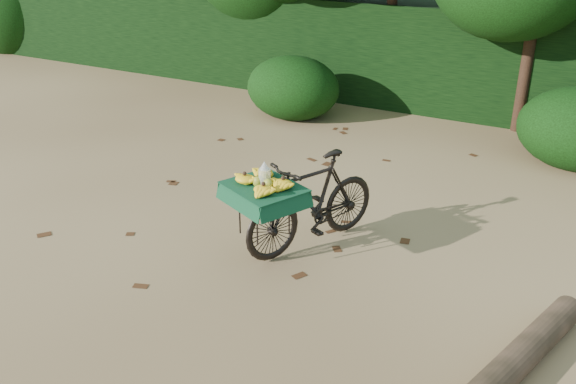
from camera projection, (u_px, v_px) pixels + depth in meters
The scene contains 5 objects.
ground at pixel (354, 283), 5.74m from camera, with size 80.00×80.00×0.00m, color tan.
vendor_bicycle at pixel (311, 201), 6.20m from camera, with size 1.23×1.81×1.00m.
hedge_backdrop at pixel (503, 61), 10.38m from camera, with size 26.00×1.80×1.80m, color black.
bush_clumps at pixel (506, 122), 8.76m from camera, with size 8.80×1.70×0.90m, color black, non-canonical shape.
leaf_litter at pixel (379, 252), 6.26m from camera, with size 7.00×7.30×0.01m, color #432411, non-canonical shape.
Camera 1 is at (1.82, -4.56, 3.16)m, focal length 38.00 mm.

